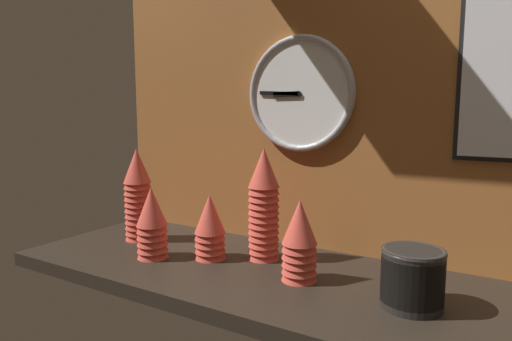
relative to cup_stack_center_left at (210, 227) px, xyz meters
name	(u,v)px	position (x,y,z in m)	size (l,w,h in m)	color
ground_plane	(286,281)	(0.25, 0.01, -0.12)	(1.60, 0.56, 0.04)	black
wall_tiled_back	(329,81)	(0.25, 0.27, 0.43)	(1.60, 0.03, 1.05)	#A3602D
cup_stack_center_left	(210,227)	(0.00, 0.00, 0.00)	(0.09, 0.09, 0.19)	#DB4C3D
cup_stack_center_right	(299,240)	(0.30, -0.02, 0.01)	(0.09, 0.09, 0.21)	#DB4C3D
cup_stack_far_left	(138,194)	(-0.33, 0.03, 0.06)	(0.09, 0.09, 0.31)	#DB4C3D
cup_stack_center	(264,204)	(0.14, 0.08, 0.07)	(0.09, 0.09, 0.33)	#DB4C3D
cup_stack_left	(152,223)	(-0.15, -0.08, 0.01)	(0.09, 0.09, 0.21)	#DB4C3D
bowl_stack_right	(412,277)	(0.59, -0.03, -0.03)	(0.14, 0.14, 0.13)	black
wall_clock	(300,94)	(0.17, 0.24, 0.39)	(0.36, 0.03, 0.36)	white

